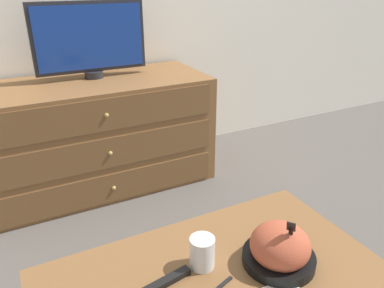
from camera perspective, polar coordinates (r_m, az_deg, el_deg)
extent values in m
plane|color=#56514C|center=(2.83, -12.81, -2.13)|extent=(12.00, 12.00, 0.00)
cube|color=brown|center=(2.38, -14.29, 1.42)|extent=(1.36, 0.58, 0.67)
cube|color=brown|center=(2.22, -11.86, -6.52)|extent=(1.25, 0.01, 0.18)
sphere|color=tan|center=(2.22, -11.82, -6.59)|extent=(0.02, 0.02, 0.02)
cube|color=brown|center=(2.12, -12.38, -1.33)|extent=(1.25, 0.01, 0.18)
sphere|color=tan|center=(2.11, -12.34, -1.39)|extent=(0.02, 0.02, 0.02)
cube|color=brown|center=(2.03, -12.94, 4.34)|extent=(1.25, 0.01, 0.18)
sphere|color=tan|center=(2.03, -12.90, 4.29)|extent=(0.02, 0.02, 0.02)
cylinder|color=#232328|center=(2.35, -14.72, 10.21)|extent=(0.11, 0.11, 0.04)
cube|color=#232328|center=(2.32, -15.35, 15.46)|extent=(0.65, 0.04, 0.40)
cube|color=navy|center=(2.29, -15.23, 15.40)|extent=(0.61, 0.01, 0.36)
cube|color=brown|center=(1.12, 3.87, -20.53)|extent=(0.98, 0.59, 0.02)
cylinder|color=brown|center=(1.63, 12.99, -14.89)|extent=(0.04, 0.04, 0.44)
cylinder|color=black|center=(1.18, 13.05, -16.60)|extent=(0.21, 0.21, 0.03)
ellipsoid|color=#AD4C33|center=(1.15, 13.28, -14.79)|extent=(0.18, 0.18, 0.13)
cube|color=black|center=(1.13, 14.75, -14.13)|extent=(0.05, 0.04, 0.14)
cube|color=black|center=(1.07, 14.88, -12.08)|extent=(0.03, 0.03, 0.03)
cylinder|color=#9E6638|center=(1.14, 1.54, -16.87)|extent=(0.07, 0.07, 0.06)
cylinder|color=white|center=(1.12, 1.55, -16.17)|extent=(0.07, 0.07, 0.10)
cube|color=black|center=(1.10, -4.20, -20.27)|extent=(0.16, 0.05, 0.02)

